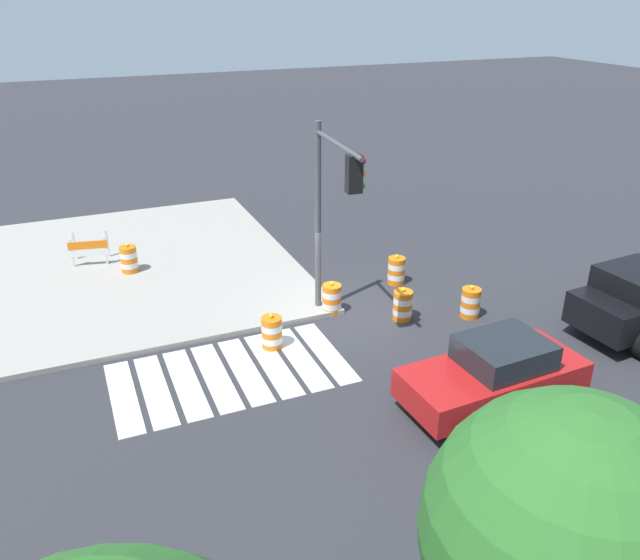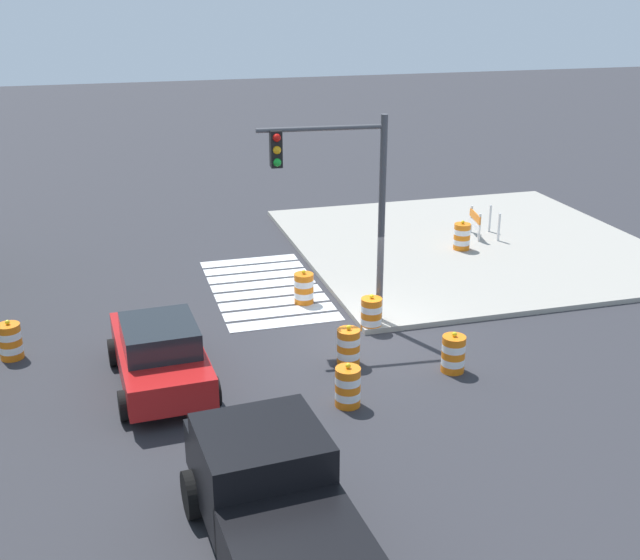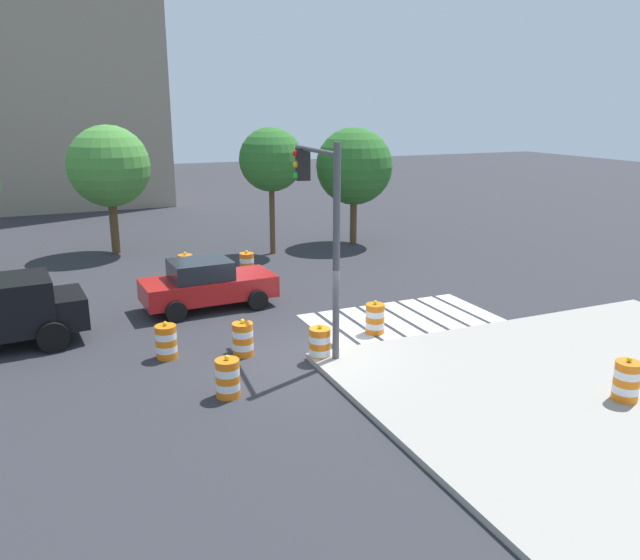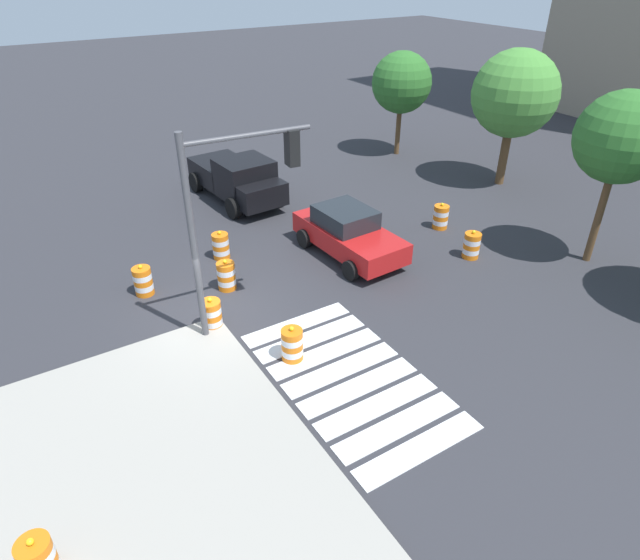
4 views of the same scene
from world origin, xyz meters
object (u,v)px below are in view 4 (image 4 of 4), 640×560
object	(u,v)px
traffic_barrel_far_curb	(292,345)
traffic_light_pole	(234,197)
street_tree_streetside_near	(402,83)
street_tree_corner_lot	(515,94)
sports_car	(348,233)
traffic_barrel_median_far	(472,245)
traffic_barrel_crosswalk_end	(226,276)
traffic_barrel_median_near	(441,217)
traffic_barrel_lane_center	(221,246)
traffic_barrel_opposite_curb	(212,315)
traffic_barrel_near_corner	(143,281)
pickup_truck	(238,179)
street_tree_streetside_mid	(622,138)

from	to	relation	value
traffic_barrel_far_curb	traffic_light_pole	distance (m)	3.98
street_tree_streetside_near	street_tree_corner_lot	world-z (taller)	street_tree_corner_lot
sports_car	traffic_barrel_median_far	world-z (taller)	sports_car
traffic_barrel_crosswalk_end	traffic_barrel_median_near	xyz separation A→B (m)	(0.28, 8.58, 0.00)
traffic_barrel_lane_center	street_tree_streetside_near	xyz separation A→B (m)	(-5.53, 12.06, 3.06)
traffic_barrel_crosswalk_end	traffic_barrel_lane_center	size ratio (longest dim) A/B	1.00
traffic_barrel_median_far	traffic_barrel_opposite_curb	xyz separation A→B (m)	(-0.82, -9.08, 0.00)
traffic_barrel_median_far	traffic_barrel_near_corner	bearing A→B (deg)	-109.51
traffic_barrel_near_corner	street_tree_corner_lot	size ratio (longest dim) A/B	0.18
pickup_truck	traffic_barrel_median_near	world-z (taller)	pickup_truck
traffic_barrel_crosswalk_end	traffic_barrel_opposite_curb	size ratio (longest dim) A/B	1.00
traffic_barrel_opposite_curb	traffic_barrel_median_far	bearing A→B (deg)	84.85
street_tree_corner_lot	street_tree_streetside_near	bearing A→B (deg)	-166.85
pickup_truck	street_tree_streetside_mid	distance (m)	13.82
street_tree_streetside_mid	street_tree_corner_lot	size ratio (longest dim) A/B	0.98
traffic_barrel_median_far	traffic_barrel_crosswalk_end	bearing A→B (deg)	-107.92
traffic_barrel_median_far	sports_car	bearing A→B (deg)	-125.19
sports_car	traffic_light_pole	world-z (taller)	traffic_light_pole
traffic_barrel_median_far	traffic_barrel_lane_center	size ratio (longest dim) A/B	1.00
pickup_truck	traffic_barrel_crosswalk_end	size ratio (longest dim) A/B	5.17
traffic_barrel_far_curb	traffic_barrel_opposite_curb	distance (m)	2.62
pickup_truck	traffic_barrel_opposite_curb	xyz separation A→B (m)	(7.82, -4.43, -0.52)
traffic_barrel_far_curb	street_tree_streetside_near	bearing A→B (deg)	132.25
traffic_barrel_crosswalk_end	traffic_barrel_opposite_curb	bearing A→B (deg)	-34.52
traffic_barrel_opposite_curb	street_tree_streetside_near	bearing A→B (deg)	123.46
pickup_truck	traffic_barrel_median_near	xyz separation A→B (m)	(6.37, 5.34, -0.52)
sports_car	traffic_barrel_median_far	bearing A→B (deg)	54.81
sports_car	street_tree_corner_lot	world-z (taller)	street_tree_corner_lot
traffic_barrel_opposite_curb	street_tree_streetside_mid	size ratio (longest dim) A/B	0.18
traffic_barrel_median_near	traffic_barrel_far_curb	bearing A→B (deg)	-66.21
traffic_barrel_lane_center	street_tree_streetside_near	bearing A→B (deg)	114.62
street_tree_streetside_near	street_tree_corner_lot	size ratio (longest dim) A/B	0.87
pickup_truck	traffic_light_pole	xyz separation A→B (m)	(8.20, -3.62, 2.94)
street_tree_streetside_mid	traffic_barrel_median_near	bearing A→B (deg)	-150.39
traffic_barrel_near_corner	traffic_barrel_lane_center	world-z (taller)	same
traffic_barrel_far_curb	traffic_barrel_lane_center	size ratio (longest dim) A/B	1.00
traffic_barrel_crosswalk_end	pickup_truck	bearing A→B (deg)	152.03
sports_car	street_tree_streetside_near	size ratio (longest dim) A/B	0.88
traffic_barrel_near_corner	street_tree_streetside_mid	bearing A→B (deg)	66.50
sports_car	street_tree_streetside_near	world-z (taller)	street_tree_streetside_near
street_tree_corner_lot	sports_car	bearing A→B (deg)	-78.95
sports_car	traffic_barrel_opposite_curb	bearing A→B (deg)	-74.14
pickup_truck	traffic_barrel_opposite_curb	distance (m)	9.00
traffic_barrel_lane_center	traffic_light_pole	xyz separation A→B (m)	(4.03, -1.01, 3.46)
traffic_light_pole	street_tree_streetside_near	bearing A→B (deg)	126.16
traffic_barrel_far_curb	street_tree_corner_lot	bearing A→B (deg)	112.46
pickup_truck	street_tree_corner_lot	bearing A→B (deg)	68.05
sports_car	traffic_light_pole	distance (m)	6.08
sports_car	traffic_barrel_median_far	distance (m)	4.22
street_tree_corner_lot	traffic_barrel_lane_center	bearing A→B (deg)	-90.76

